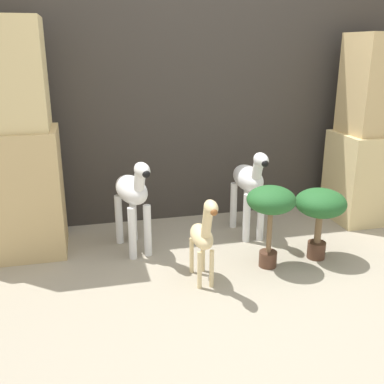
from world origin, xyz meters
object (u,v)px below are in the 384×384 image
(giraffe_figurine, at_px, (203,234))
(potted_palm_back, at_px, (271,205))
(potted_palm_front, at_px, (320,207))
(zebra_right, at_px, (249,183))
(zebra_left, at_px, (133,195))

(giraffe_figurine, height_order, potted_palm_back, giraffe_figurine)
(potted_palm_front, bearing_deg, potted_palm_back, -174.49)
(potted_palm_front, bearing_deg, zebra_right, 122.93)
(zebra_right, distance_m, potted_palm_back, 0.53)
(zebra_right, distance_m, potted_palm_front, 0.59)
(zebra_right, relative_size, zebra_left, 1.00)
(zebra_left, height_order, giraffe_figurine, zebra_left)
(zebra_right, bearing_deg, zebra_left, -175.07)
(zebra_left, relative_size, giraffe_figurine, 1.17)
(potted_palm_front, bearing_deg, giraffe_figurine, -170.32)
(potted_palm_front, bearing_deg, zebra_left, 160.77)
(zebra_left, xyz_separation_m, giraffe_figurine, (0.35, -0.56, -0.09))
(giraffe_figurine, bearing_deg, zebra_right, 50.50)
(potted_palm_back, bearing_deg, giraffe_figurine, -167.13)
(potted_palm_back, bearing_deg, zebra_left, 151.24)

